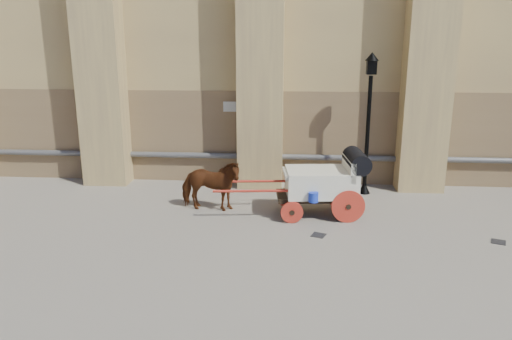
{
  "coord_description": "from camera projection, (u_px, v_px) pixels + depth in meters",
  "views": [
    {
      "loc": [
        -0.02,
        -11.81,
        4.78
      ],
      "look_at": [
        -0.95,
        1.1,
        1.21
      ],
      "focal_mm": 35.0,
      "sensor_mm": 36.0,
      "label": 1
    }
  ],
  "objects": [
    {
      "name": "street_lamp",
      "position": [
        368.0,
        120.0,
        14.79
      ],
      "size": [
        0.4,
        0.4,
        4.24
      ],
      "color": "black",
      "rests_on": "ground"
    },
    {
      "name": "carriage",
      "position": [
        326.0,
        181.0,
        13.32
      ],
      "size": [
        4.15,
        1.57,
        1.78
      ],
      "rotation": [
        0.0,
        0.0,
        0.1
      ],
      "color": "black",
      "rests_on": "ground"
    },
    {
      "name": "horse",
      "position": [
        210.0,
        185.0,
        13.7
      ],
      "size": [
        1.78,
        0.91,
        1.46
      ],
      "primitive_type": "imported",
      "rotation": [
        0.0,
        0.0,
        1.5
      ],
      "color": "#5B2812",
      "rests_on": "ground"
    },
    {
      "name": "ground",
      "position": [
        290.0,
        228.0,
        12.63
      ],
      "size": [
        90.0,
        90.0,
        0.0
      ],
      "primitive_type": "plane",
      "color": "slate",
      "rests_on": "ground"
    },
    {
      "name": "drain_grate_far",
      "position": [
        498.0,
        242.0,
        11.78
      ],
      "size": [
        0.42,
        0.42,
        0.01
      ],
      "primitive_type": "cube",
      "rotation": [
        0.0,
        0.0,
        -0.4
      ],
      "color": "black",
      "rests_on": "ground"
    },
    {
      "name": "drain_grate_near",
      "position": [
        318.0,
        235.0,
        12.17
      ],
      "size": [
        0.42,
        0.42,
        0.01
      ],
      "primitive_type": "cube",
      "rotation": [
        0.0,
        0.0,
        -0.38
      ],
      "color": "black",
      "rests_on": "ground"
    }
  ]
}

